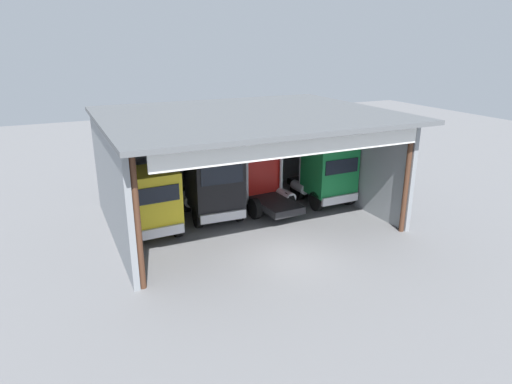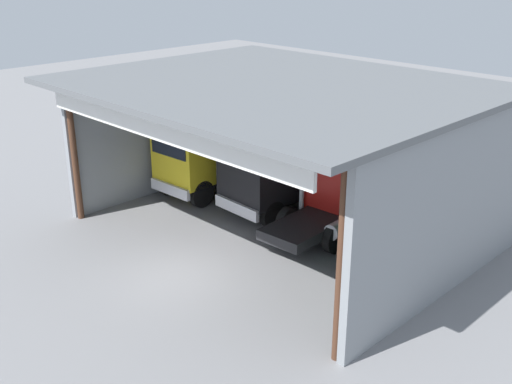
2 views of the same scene
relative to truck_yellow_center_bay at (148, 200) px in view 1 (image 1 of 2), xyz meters
name	(u,v)px [view 1 (image 1 of 2)]	position (x,y,z in m)	size (l,w,h in m)	color
ground_plane	(291,257)	(4.87, -4.95, -1.71)	(80.00, 80.00, 0.00)	slate
workshop_shed	(237,143)	(4.87, 0.80, 2.13)	(13.56, 11.23, 5.55)	gray
truck_yellow_center_bay	(148,200)	(0.00, 0.00, 0.00)	(2.67, 5.24, 3.25)	yellow
truck_black_right_bay	(213,182)	(3.40, 0.58, 0.27)	(2.66, 4.85, 3.73)	black
truck_red_center_left_bay	(257,174)	(6.29, 1.45, 0.10)	(2.69, 5.24, 3.50)	red
truck_green_yard_outside	(326,174)	(9.88, 0.03, 0.05)	(2.63, 4.25, 3.71)	#197F3D
oil_drum	(265,181)	(8.11, 4.06, -1.27)	(0.58, 0.58, 0.88)	#197233
tool_cart	(208,193)	(4.06, 3.29, -1.21)	(0.90, 0.60, 1.00)	red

